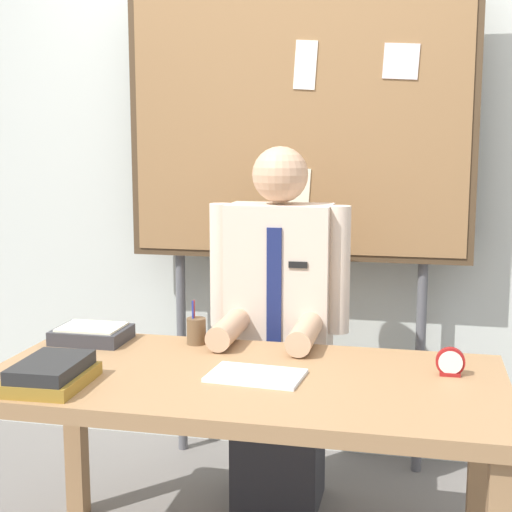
# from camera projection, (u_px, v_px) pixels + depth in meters

# --- Properties ---
(back_wall) EXTENTS (6.40, 0.08, 2.70)m
(back_wall) POSITION_uv_depth(u_px,v_px,m) (304.00, 165.00, 3.38)
(back_wall) COLOR silver
(back_wall) RESTS_ON ground_plane
(desk) EXTENTS (1.63, 0.79, 0.73)m
(desk) POSITION_uv_depth(u_px,v_px,m) (243.00, 401.00, 2.34)
(desk) COLOR #9E754C
(desk) RESTS_ON ground_plane
(person) EXTENTS (0.55, 0.56, 1.44)m
(person) POSITION_uv_depth(u_px,v_px,m) (279.00, 343.00, 2.91)
(person) COLOR #2D2D33
(person) RESTS_ON ground_plane
(bulletin_board) EXTENTS (1.50, 0.09, 2.12)m
(bulletin_board) POSITION_uv_depth(u_px,v_px,m) (297.00, 129.00, 3.16)
(bulletin_board) COLOR #4C3823
(bulletin_board) RESTS_ON ground_plane
(book_stack) EXTENTS (0.23, 0.29, 0.08)m
(book_stack) POSITION_uv_depth(u_px,v_px,m) (51.00, 374.00, 2.21)
(book_stack) COLOR olive
(book_stack) RESTS_ON desk
(open_notebook) EXTENTS (0.30, 0.21, 0.01)m
(open_notebook) POSITION_uv_depth(u_px,v_px,m) (256.00, 375.00, 2.30)
(open_notebook) COLOR white
(open_notebook) RESTS_ON desk
(desk_clock) EXTENTS (0.09, 0.04, 0.09)m
(desk_clock) POSITION_uv_depth(u_px,v_px,m) (450.00, 363.00, 2.31)
(desk_clock) COLOR maroon
(desk_clock) RESTS_ON desk
(pen_holder) EXTENTS (0.07, 0.07, 0.16)m
(pen_holder) POSITION_uv_depth(u_px,v_px,m) (196.00, 331.00, 2.67)
(pen_holder) COLOR brown
(pen_holder) RESTS_ON desk
(paper_tray) EXTENTS (0.26, 0.20, 0.06)m
(paper_tray) POSITION_uv_depth(u_px,v_px,m) (92.00, 334.00, 2.71)
(paper_tray) COLOR #333338
(paper_tray) RESTS_ON desk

